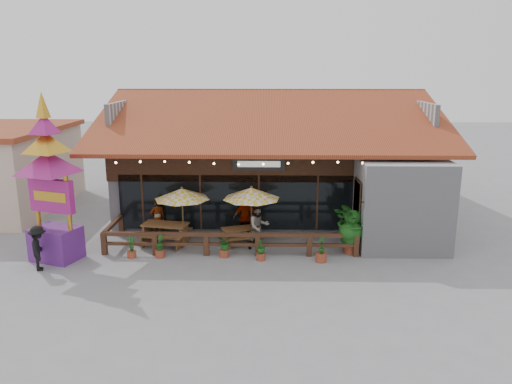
{
  "coord_description": "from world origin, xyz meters",
  "views": [
    {
      "loc": [
        -0.17,
        -18.75,
        7.07
      ],
      "look_at": [
        -0.61,
        1.5,
        2.06
      ],
      "focal_mm": 35.0,
      "sensor_mm": 36.0,
      "label": 1
    }
  ],
  "objects_px": {
    "tropical_plant": "(353,221)",
    "umbrella_right": "(251,193)",
    "umbrella_left": "(182,194)",
    "picnic_table_right": "(240,233)",
    "picnic_table_left": "(165,230)",
    "pedestrian": "(38,248)",
    "thai_sign_tower": "(49,167)"
  },
  "relations": [
    {
      "from": "umbrella_left",
      "to": "pedestrian",
      "type": "distance_m",
      "value": 5.7
    },
    {
      "from": "umbrella_left",
      "to": "picnic_table_left",
      "type": "bearing_deg",
      "value": -173.66
    },
    {
      "from": "picnic_table_right",
      "to": "umbrella_right",
      "type": "bearing_deg",
      "value": -9.33
    },
    {
      "from": "tropical_plant",
      "to": "pedestrian",
      "type": "xyz_separation_m",
      "value": [
        -11.52,
        -2.02,
        -0.47
      ]
    },
    {
      "from": "umbrella_right",
      "to": "pedestrian",
      "type": "xyz_separation_m",
      "value": [
        -7.55,
        -2.84,
        -1.35
      ]
    },
    {
      "from": "picnic_table_left",
      "to": "thai_sign_tower",
      "type": "distance_m",
      "value": 5.15
    },
    {
      "from": "umbrella_right",
      "to": "thai_sign_tower",
      "type": "distance_m",
      "value": 7.7
    },
    {
      "from": "tropical_plant",
      "to": "umbrella_right",
      "type": "bearing_deg",
      "value": 168.31
    },
    {
      "from": "thai_sign_tower",
      "to": "umbrella_right",
      "type": "bearing_deg",
      "value": 13.48
    },
    {
      "from": "umbrella_right",
      "to": "picnic_table_right",
      "type": "height_order",
      "value": "umbrella_right"
    },
    {
      "from": "picnic_table_left",
      "to": "umbrella_left",
      "type": "bearing_deg",
      "value": 6.34
    },
    {
      "from": "umbrella_right",
      "to": "tropical_plant",
      "type": "relative_size",
      "value": 1.26
    },
    {
      "from": "picnic_table_right",
      "to": "tropical_plant",
      "type": "height_order",
      "value": "tropical_plant"
    },
    {
      "from": "picnic_table_left",
      "to": "picnic_table_right",
      "type": "bearing_deg",
      "value": 1.16
    },
    {
      "from": "umbrella_left",
      "to": "tropical_plant",
      "type": "distance_m",
      "value": 6.92
    },
    {
      "from": "umbrella_right",
      "to": "picnic_table_right",
      "type": "bearing_deg",
      "value": 170.67
    },
    {
      "from": "picnic_table_left",
      "to": "picnic_table_right",
      "type": "height_order",
      "value": "picnic_table_left"
    },
    {
      "from": "umbrella_right",
      "to": "thai_sign_tower",
      "type": "bearing_deg",
      "value": -166.52
    },
    {
      "from": "umbrella_left",
      "to": "pedestrian",
      "type": "xyz_separation_m",
      "value": [
        -4.72,
        -2.94,
        -1.29
      ]
    },
    {
      "from": "umbrella_left",
      "to": "picnic_table_right",
      "type": "xyz_separation_m",
      "value": [
        2.35,
        -0.02,
        -1.64
      ]
    },
    {
      "from": "picnic_table_right",
      "to": "tropical_plant",
      "type": "relative_size",
      "value": 0.79
    },
    {
      "from": "tropical_plant",
      "to": "picnic_table_left",
      "type": "bearing_deg",
      "value": 173.65
    },
    {
      "from": "thai_sign_tower",
      "to": "tropical_plant",
      "type": "xyz_separation_m",
      "value": [
        11.34,
        0.94,
        -2.28
      ]
    },
    {
      "from": "umbrella_left",
      "to": "picnic_table_left",
      "type": "xyz_separation_m",
      "value": [
        -0.73,
        -0.08,
        -1.52
      ]
    },
    {
      "from": "tropical_plant",
      "to": "picnic_table_right",
      "type": "bearing_deg",
      "value": 168.56
    },
    {
      "from": "thai_sign_tower",
      "to": "pedestrian",
      "type": "xyz_separation_m",
      "value": [
        -0.18,
        -1.07,
        -2.75
      ]
    },
    {
      "from": "tropical_plant",
      "to": "pedestrian",
      "type": "relative_size",
      "value": 1.38
    },
    {
      "from": "umbrella_left",
      "to": "umbrella_right",
      "type": "relative_size",
      "value": 0.85
    },
    {
      "from": "umbrella_right",
      "to": "picnic_table_left",
      "type": "relative_size",
      "value": 1.37
    },
    {
      "from": "tropical_plant",
      "to": "pedestrian",
      "type": "height_order",
      "value": "tropical_plant"
    },
    {
      "from": "picnic_table_left",
      "to": "pedestrian",
      "type": "distance_m",
      "value": 4.91
    },
    {
      "from": "pedestrian",
      "to": "picnic_table_left",
      "type": "bearing_deg",
      "value": -75.81
    }
  ]
}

